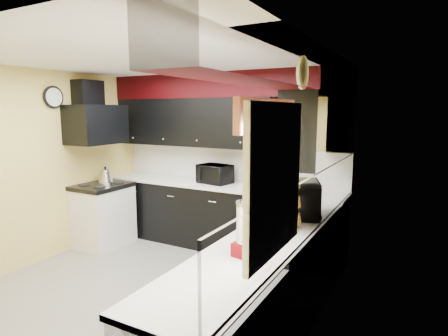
% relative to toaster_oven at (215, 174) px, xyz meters
% --- Properties ---
extents(ground, '(3.60, 3.60, 0.00)m').
position_rel_toaster_oven_xyz_m(ground, '(0.05, -1.52, -1.07)').
color(ground, gray).
rests_on(ground, ground).
extents(wall_back, '(3.60, 0.06, 2.50)m').
position_rel_toaster_oven_xyz_m(wall_back, '(0.05, 0.28, 0.18)').
color(wall_back, '#E0C666').
rests_on(wall_back, ground).
extents(wall_right, '(0.06, 3.60, 2.50)m').
position_rel_toaster_oven_xyz_m(wall_right, '(1.85, -1.52, 0.18)').
color(wall_right, '#E0C666').
rests_on(wall_right, ground).
extents(wall_left, '(0.06, 3.60, 2.50)m').
position_rel_toaster_oven_xyz_m(wall_left, '(-1.75, -1.52, 0.18)').
color(wall_left, '#E0C666').
rests_on(wall_left, ground).
extents(ceiling, '(3.60, 3.60, 0.06)m').
position_rel_toaster_oven_xyz_m(ceiling, '(0.05, -1.52, 1.43)').
color(ceiling, white).
rests_on(ceiling, wall_back).
extents(cab_back, '(3.60, 0.60, 0.90)m').
position_rel_toaster_oven_xyz_m(cab_back, '(0.05, -0.02, -0.62)').
color(cab_back, black).
rests_on(cab_back, ground).
extents(cab_right, '(0.60, 3.00, 0.90)m').
position_rel_toaster_oven_xyz_m(cab_right, '(1.55, -1.82, -0.62)').
color(cab_right, black).
rests_on(cab_right, ground).
extents(counter_back, '(3.62, 0.64, 0.04)m').
position_rel_toaster_oven_xyz_m(counter_back, '(0.05, -0.02, -0.15)').
color(counter_back, white).
rests_on(counter_back, cab_back).
extents(counter_right, '(0.64, 3.02, 0.04)m').
position_rel_toaster_oven_xyz_m(counter_right, '(1.55, -1.82, -0.15)').
color(counter_right, white).
rests_on(counter_right, cab_right).
extents(splash_back, '(3.60, 0.02, 0.50)m').
position_rel_toaster_oven_xyz_m(splash_back, '(0.05, 0.27, 0.12)').
color(splash_back, white).
rests_on(splash_back, counter_back).
extents(splash_right, '(0.02, 3.60, 0.50)m').
position_rel_toaster_oven_xyz_m(splash_right, '(1.84, -1.52, 0.12)').
color(splash_right, white).
rests_on(splash_right, counter_right).
extents(upper_back, '(2.60, 0.35, 0.70)m').
position_rel_toaster_oven_xyz_m(upper_back, '(-0.45, 0.11, 0.73)').
color(upper_back, black).
rests_on(upper_back, wall_back).
extents(upper_right, '(0.35, 1.80, 0.70)m').
position_rel_toaster_oven_xyz_m(upper_right, '(1.68, -0.62, 0.73)').
color(upper_right, black).
rests_on(upper_right, wall_right).
extents(soffit_back, '(3.60, 0.36, 0.35)m').
position_rel_toaster_oven_xyz_m(soffit_back, '(0.05, 0.10, 1.25)').
color(soffit_back, black).
rests_on(soffit_back, wall_back).
extents(soffit_right, '(0.36, 3.24, 0.35)m').
position_rel_toaster_oven_xyz_m(soffit_right, '(1.67, -1.70, 1.25)').
color(soffit_right, black).
rests_on(soffit_right, wall_right).
extents(stove, '(0.60, 0.75, 0.86)m').
position_rel_toaster_oven_xyz_m(stove, '(-1.45, -0.77, -0.64)').
color(stove, white).
rests_on(stove, ground).
extents(cooktop, '(0.62, 0.77, 0.06)m').
position_rel_toaster_oven_xyz_m(cooktop, '(-1.45, -0.77, -0.18)').
color(cooktop, black).
rests_on(cooktop, stove).
extents(hood, '(0.50, 0.78, 0.55)m').
position_rel_toaster_oven_xyz_m(hood, '(-1.50, -0.77, 0.71)').
color(hood, black).
rests_on(hood, wall_left).
extents(hood_duct, '(0.24, 0.40, 0.40)m').
position_rel_toaster_oven_xyz_m(hood_duct, '(-1.63, -0.77, 1.13)').
color(hood_duct, black).
rests_on(hood_duct, wall_left).
extents(window, '(0.03, 0.86, 0.96)m').
position_rel_toaster_oven_xyz_m(window, '(1.84, -2.42, 0.48)').
color(window, white).
rests_on(window, wall_right).
extents(valance, '(0.04, 0.88, 0.20)m').
position_rel_toaster_oven_xyz_m(valance, '(1.78, -2.42, 0.88)').
color(valance, red).
rests_on(valance, wall_right).
extents(pan_top, '(0.03, 0.22, 0.40)m').
position_rel_toaster_oven_xyz_m(pan_top, '(0.87, 0.03, 0.93)').
color(pan_top, black).
rests_on(pan_top, upper_back).
extents(pan_mid, '(0.03, 0.28, 0.46)m').
position_rel_toaster_oven_xyz_m(pan_mid, '(0.87, -0.10, 0.68)').
color(pan_mid, black).
rests_on(pan_mid, upper_back).
extents(pan_low, '(0.03, 0.24, 0.42)m').
position_rel_toaster_oven_xyz_m(pan_low, '(0.87, 0.16, 0.65)').
color(pan_low, black).
rests_on(pan_low, upper_back).
extents(cut_board, '(0.03, 0.26, 0.35)m').
position_rel_toaster_oven_xyz_m(cut_board, '(0.88, -0.22, 0.73)').
color(cut_board, white).
rests_on(cut_board, upper_back).
extents(baskets, '(0.27, 0.27, 0.50)m').
position_rel_toaster_oven_xyz_m(baskets, '(1.57, -1.47, 0.11)').
color(baskets, brown).
rests_on(baskets, upper_right).
extents(clock, '(0.03, 0.30, 0.30)m').
position_rel_toaster_oven_xyz_m(clock, '(-1.72, -1.27, 1.08)').
color(clock, black).
rests_on(clock, wall_left).
extents(deco_plate, '(0.03, 0.24, 0.24)m').
position_rel_toaster_oven_xyz_m(deco_plate, '(1.82, -1.87, 1.18)').
color(deco_plate, white).
rests_on(deco_plate, wall_right).
extents(toaster_oven, '(0.52, 0.46, 0.27)m').
position_rel_toaster_oven_xyz_m(toaster_oven, '(0.00, 0.00, 0.00)').
color(toaster_oven, black).
rests_on(toaster_oven, counter_back).
extents(microwave, '(0.60, 0.71, 0.33)m').
position_rel_toaster_oven_xyz_m(microwave, '(1.57, -1.04, 0.03)').
color(microwave, black).
rests_on(microwave, counter_right).
extents(utensil_crock, '(0.16, 0.16, 0.15)m').
position_rel_toaster_oven_xyz_m(utensil_crock, '(0.63, -0.00, -0.06)').
color(utensil_crock, silver).
rests_on(utensil_crock, counter_back).
extents(knife_block, '(0.11, 0.15, 0.22)m').
position_rel_toaster_oven_xyz_m(knife_block, '(1.15, 0.00, -0.02)').
color(knife_block, black).
rests_on(knife_block, counter_back).
extents(kettle, '(0.27, 0.27, 0.19)m').
position_rel_toaster_oven_xyz_m(kettle, '(-1.50, -0.64, -0.06)').
color(kettle, '#A4A4A8').
rests_on(kettle, cooktop).
extents(dispenser_a, '(0.16, 0.16, 0.37)m').
position_rel_toaster_oven_xyz_m(dispenser_a, '(1.55, -2.27, 0.05)').
color(dispenser_a, '#6C1000').
rests_on(dispenser_a, counter_right).
extents(dispenser_b, '(0.15, 0.15, 0.34)m').
position_rel_toaster_oven_xyz_m(dispenser_b, '(1.61, -2.28, 0.04)').
color(dispenser_b, '#630409').
rests_on(dispenser_b, counter_right).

